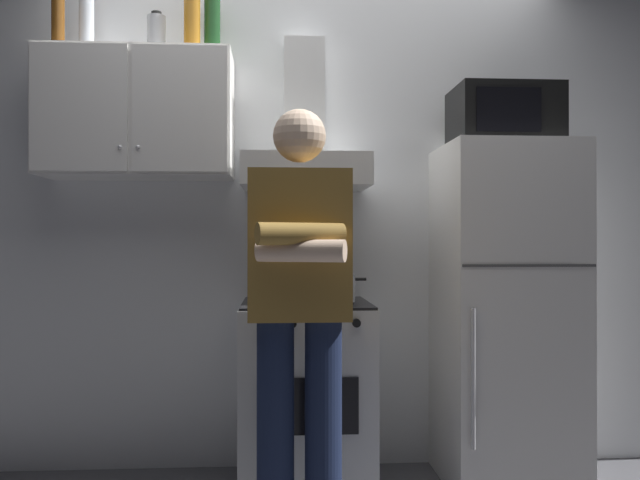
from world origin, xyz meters
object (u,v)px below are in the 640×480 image
Objects in this scene: upper_cabinet at (138,115)px; refrigerator at (505,314)px; cooking_pot at (336,288)px; bottle_canister_steel at (156,34)px; range_hood at (305,148)px; bottle_wine_green at (212,24)px; bottle_vodka_clear at (86,24)px; stove_oven at (306,394)px; bottle_beer_brown at (58,22)px; bottle_liquor_amber at (192,20)px; person_standing at (300,306)px; microwave at (504,117)px.

upper_cabinet reaches higher than refrigerator.
cooking_pot is 1.39× the size of bottle_canister_steel.
bottle_wine_green is (-0.45, 0.04, 0.61)m from range_hood.
upper_cabinet is at bearing -9.59° from bottle_vodka_clear.
stove_oven is 3.18× the size of cooking_pot.
bottle_beer_brown is at bearing -177.13° from upper_cabinet.
stove_oven is 2.10m from bottle_beer_brown.
bottle_wine_green is at bearing 153.85° from cooking_pot.
range_hood is 2.29× the size of bottle_liquor_amber.
person_standing is at bearing -110.30° from cooking_pot.
stove_oven is 1.62m from microwave.
cooking_pot is (0.13, -0.25, -0.66)m from range_hood.
cooking_pot is at bearing 69.70° from person_standing.
upper_cabinet is at bearing 165.27° from cooking_pot.
stove_oven is 3.25× the size of bottle_beer_brown.
microwave is (1.75, -0.11, -0.01)m from upper_cabinet.
refrigerator is 1.99m from bottle_wine_green.
cooking_pot is (0.18, 0.49, 0.03)m from person_standing.
bottle_liquor_amber reaches higher than person_standing.
range_hood reaches higher than stove_oven.
microwave is 1.45m from person_standing.
refrigerator reaches higher than cooking_pot.
cooking_pot is at bearing -16.77° from bottle_canister_steel.
person_standing is at bearing -148.77° from refrigerator.
bottle_beer_brown reaches higher than stove_oven.
person_standing is 1.59m from bottle_canister_steel.
bottle_beer_brown is at bearing -179.25° from bottle_liquor_amber.
bottle_canister_steel is at bearing 173.43° from bottle_liquor_amber.
person_standing is at bearing -48.17° from bottle_canister_steel.
upper_cabinet is 1.03× the size of stove_oven.
upper_cabinet is 1.35m from person_standing.
bottle_canister_steel is (-0.84, 0.25, 1.21)m from cooking_pot.
person_standing is 1.57m from bottle_wine_green.
upper_cabinet is at bearing -179.91° from range_hood.
bottle_vodka_clear reaches higher than refrigerator.
bottle_wine_green reaches higher than upper_cabinet.
cooking_pot is at bearing -14.73° from upper_cabinet.
person_standing is 8.31× the size of bottle_canister_steel.
range_hood is 1.56× the size of microwave.
range_hood is 0.72m from cooking_pot.
bottle_beer_brown is 0.13m from bottle_vodka_clear.
range_hood is 1.21m from bottle_vodka_clear.
upper_cabinet is 0.81m from range_hood.
bottle_vodka_clear is (-1.05, 0.17, 1.76)m from stove_oven.
bottle_liquor_amber is (0.26, -0.01, 0.46)m from upper_cabinet.
microwave is 1.71m from bottle_canister_steel.
bottle_liquor_amber is at bearing 176.31° from microwave.
refrigerator is at bearing -2.87° from bottle_beer_brown.
bottle_liquor_amber reaches higher than stove_oven.
microwave is (-0.00, 0.02, 0.94)m from refrigerator.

